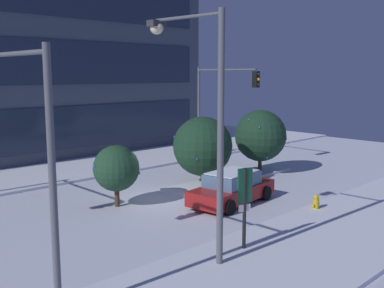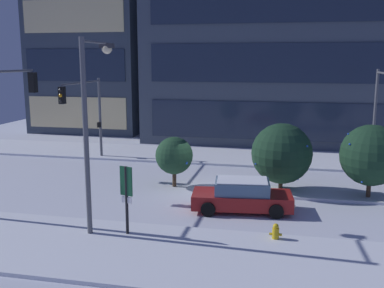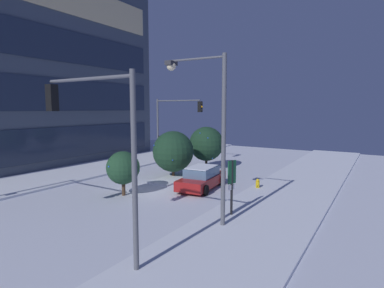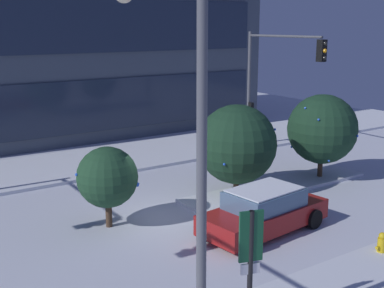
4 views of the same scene
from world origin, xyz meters
name	(u,v)px [view 2 (image 2 of 4)]	position (x,y,z in m)	size (l,w,h in m)	color
ground	(202,190)	(0.00, 0.00, 0.00)	(52.00, 52.00, 0.00)	silver
curb_strip_near	(158,253)	(0.00, -8.32, 0.07)	(52.00, 5.20, 0.14)	silver
curb_strip_far	(224,157)	(0.00, 8.32, 0.07)	(52.00, 5.20, 0.14)	silver
median_strip	(317,195)	(5.99, 0.25, 0.07)	(9.00, 1.80, 0.14)	silver
office_tower_main	(285,10)	(3.79, 17.62, 11.10)	(22.90, 11.03, 22.19)	#424C5B
office_tower_secondary	(92,20)	(-14.56, 18.84, 10.70)	(10.59, 8.10, 21.41)	#384251
car_near	(242,196)	(2.43, -2.86, 0.71)	(4.81, 2.45, 1.49)	maroon
traffic_light_corner_far_right	(382,104)	(9.62, 4.48, 4.40)	(0.32, 5.39, 6.36)	#565960
traffic_light_corner_near_left	(5,112)	(-8.18, -4.84, 4.59)	(0.32, 4.45, 6.60)	#565960
traffic_light_corner_far_left	(85,105)	(-8.63, 4.26, 3.98)	(0.32, 5.64, 5.67)	#565960
street_lamp_arched	(93,108)	(-3.20, -6.38, 5.06)	(0.56, 3.02, 7.76)	#565960
fire_hydrant	(276,233)	(4.08, -6.21, 0.36)	(0.48, 0.26, 0.75)	gold
parking_info_sign	(126,193)	(-1.68, -6.94, 1.82)	(0.54, 0.21, 2.87)	black
decorated_tree_median	(371,155)	(8.46, 0.17, 2.28)	(3.04, 3.04, 3.80)	#473323
decorated_tree_left_of_median	(174,156)	(-1.65, 0.41, 1.75)	(2.08, 2.06, 2.78)	#473323
decorated_tree_right_of_median	(282,153)	(4.12, 0.70, 2.06)	(3.19, 3.20, 3.66)	#473323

